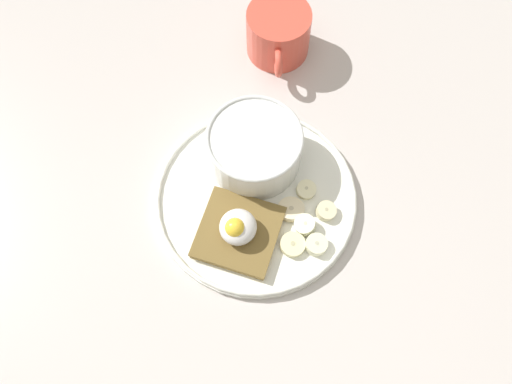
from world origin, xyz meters
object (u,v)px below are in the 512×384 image
(poached_egg, at_px, (237,227))
(banana_slice_right, at_px, (306,190))
(banana_slice_inner, at_px, (293,245))
(banana_slice_outer, at_px, (291,209))
(banana_slice_back, at_px, (316,245))
(coffee_mug, at_px, (278,33))
(banana_slice_front, at_px, (305,225))
(banana_slice_left, at_px, (326,211))
(oatmeal_bowl, at_px, (255,148))
(toast_slice, at_px, (238,232))

(poached_egg, relative_size, banana_slice_right, 1.30)
(poached_egg, distance_m, banana_slice_inner, 0.08)
(banana_slice_right, bearing_deg, banana_slice_outer, 152.58)
(banana_slice_back, relative_size, banana_slice_outer, 0.94)
(banana_slice_inner, relative_size, coffee_mug, 0.36)
(banana_slice_back, bearing_deg, poached_egg, 90.33)
(banana_slice_outer, bearing_deg, poached_egg, 124.86)
(banana_slice_front, distance_m, banana_slice_back, 0.03)
(banana_slice_outer, bearing_deg, banana_slice_left, -84.29)
(banana_slice_inner, bearing_deg, coffee_mug, 11.66)
(oatmeal_bowl, xyz_separation_m, banana_slice_outer, (-0.07, -0.06, -0.03))
(oatmeal_bowl, height_order, banana_slice_left, oatmeal_bowl)
(banana_slice_inner, xyz_separation_m, coffee_mug, (0.31, 0.06, 0.02))
(coffee_mug, bearing_deg, oatmeal_bowl, 178.89)
(oatmeal_bowl, bearing_deg, poached_egg, 178.16)
(oatmeal_bowl, bearing_deg, banana_slice_front, -137.62)
(poached_egg, distance_m, banana_slice_front, 0.09)
(oatmeal_bowl, xyz_separation_m, banana_slice_back, (-0.11, -0.10, -0.03))
(banana_slice_outer, height_order, coffee_mug, coffee_mug)
(banana_slice_inner, bearing_deg, banana_slice_right, -5.52)
(banana_slice_front, bearing_deg, toast_slice, 105.59)
(toast_slice, bearing_deg, banana_slice_left, -66.20)
(oatmeal_bowl, relative_size, banana_slice_front, 3.71)
(banana_slice_left, height_order, banana_slice_back, same)
(banana_slice_right, bearing_deg, coffee_mug, 17.13)
(banana_slice_front, relative_size, banana_slice_right, 0.92)
(oatmeal_bowl, bearing_deg, banana_slice_right, -116.34)
(oatmeal_bowl, distance_m, banana_slice_right, 0.09)
(banana_slice_back, relative_size, banana_slice_inner, 0.75)
(oatmeal_bowl, xyz_separation_m, banana_slice_inner, (-0.12, -0.07, -0.03))
(oatmeal_bowl, height_order, poached_egg, oatmeal_bowl)
(banana_slice_outer, bearing_deg, toast_slice, 124.52)
(banana_slice_left, height_order, banana_slice_outer, banana_slice_left)
(oatmeal_bowl, xyz_separation_m, banana_slice_left, (-0.06, -0.11, -0.03))
(oatmeal_bowl, height_order, toast_slice, oatmeal_bowl)
(oatmeal_bowl, relative_size, banana_slice_right, 3.41)
(toast_slice, distance_m, coffee_mug, 0.31)
(banana_slice_outer, bearing_deg, banana_slice_back, -138.67)
(banana_slice_front, bearing_deg, banana_slice_outer, 45.96)
(banana_slice_back, bearing_deg, banana_slice_outer, 41.33)
(coffee_mug, bearing_deg, toast_slice, 178.73)
(banana_slice_front, height_order, banana_slice_left, banana_slice_front)
(banana_slice_inner, bearing_deg, banana_slice_back, -81.93)
(poached_egg, relative_size, banana_slice_outer, 1.34)
(banana_slice_back, height_order, banana_slice_outer, banana_slice_back)
(banana_slice_left, bearing_deg, banana_slice_inner, 144.70)
(poached_egg, xyz_separation_m, banana_slice_outer, (0.04, -0.06, -0.02))
(banana_slice_front, bearing_deg, banana_slice_left, -45.39)
(toast_slice, height_order, banana_slice_left, banana_slice_left)
(banana_slice_right, distance_m, banana_slice_outer, 0.03)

